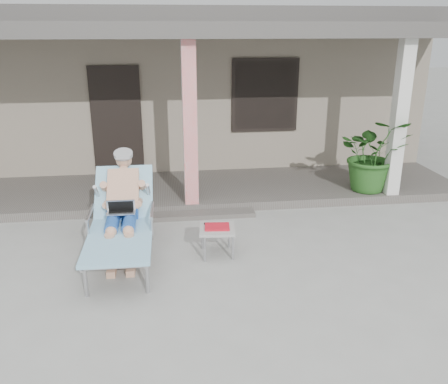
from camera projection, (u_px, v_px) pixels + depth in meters
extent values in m
plane|color=#9E9E99|center=(203.00, 272.00, 5.96)|extent=(60.00, 60.00, 0.00)
cube|color=gray|center=(179.00, 89.00, 11.55)|extent=(10.00, 5.00, 3.00)
cube|color=#474442|center=(176.00, 17.00, 11.01)|extent=(10.40, 5.40, 0.30)
cube|color=black|center=(117.00, 122.00, 9.12)|extent=(0.95, 0.06, 2.10)
cube|color=black|center=(265.00, 95.00, 9.33)|extent=(1.20, 0.06, 1.30)
cube|color=black|center=(265.00, 95.00, 9.33)|extent=(1.32, 0.05, 1.42)
cube|color=#605B56|center=(189.00, 190.00, 8.75)|extent=(10.00, 2.00, 0.15)
cube|color=red|center=(190.00, 125.00, 7.50)|extent=(0.22, 0.22, 2.61)
cube|color=silver|center=(399.00, 120.00, 7.93)|extent=(0.22, 0.22, 2.61)
cube|color=#474442|center=(185.00, 30.00, 7.82)|extent=(10.00, 2.30, 0.24)
cube|color=#605B56|center=(193.00, 215.00, 7.68)|extent=(2.00, 0.30, 0.07)
cylinder|color=#B7B7BC|center=(85.00, 281.00, 5.36)|extent=(0.05, 0.05, 0.41)
cylinder|color=#B7B7BC|center=(147.00, 277.00, 5.44)|extent=(0.05, 0.05, 0.41)
cylinder|color=#B7B7BC|center=(101.00, 229.00, 6.72)|extent=(0.05, 0.05, 0.41)
cylinder|color=#B7B7BC|center=(151.00, 227.00, 6.80)|extent=(0.05, 0.05, 0.41)
cube|color=#B7B7BC|center=(119.00, 242.00, 5.82)|extent=(0.71, 1.35, 0.03)
cube|color=#9CE1F1|center=(119.00, 240.00, 5.81)|extent=(0.81, 1.40, 0.04)
cube|color=#B7B7BC|center=(124.00, 195.00, 6.65)|extent=(0.70, 0.65, 0.54)
cube|color=#9CE1F1|center=(124.00, 193.00, 6.64)|extent=(0.81, 0.73, 0.61)
cylinder|color=#9B9B9D|center=(123.00, 154.00, 6.78)|extent=(0.27, 0.27, 0.14)
cube|color=silver|center=(121.00, 211.00, 6.20)|extent=(0.37, 0.26, 0.26)
cube|color=#A3A39F|center=(217.00, 229.00, 6.32)|extent=(0.51, 0.51, 0.04)
cylinder|color=#B7B7BC|center=(205.00, 249.00, 6.18)|extent=(0.03, 0.03, 0.35)
cylinder|color=#B7B7BC|center=(233.00, 248.00, 6.23)|extent=(0.03, 0.03, 0.35)
cylinder|color=#B7B7BC|center=(202.00, 237.00, 6.53)|extent=(0.03, 0.03, 0.35)
cylinder|color=#B7B7BC|center=(229.00, 236.00, 6.58)|extent=(0.03, 0.03, 0.35)
cube|color=red|center=(217.00, 227.00, 6.31)|extent=(0.35, 0.27, 0.03)
cube|color=black|center=(216.00, 224.00, 6.42)|extent=(0.33, 0.05, 0.03)
imported|color=#26591E|center=(373.00, 154.00, 8.32)|extent=(1.40, 1.28, 1.32)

